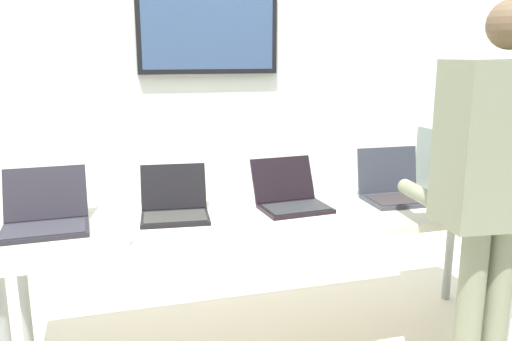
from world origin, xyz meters
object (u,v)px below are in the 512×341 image
at_px(laptop_station_2, 291,197).
at_px(person, 495,173).
at_px(laptop_station_0, 45,215).
at_px(workbench, 276,223).
at_px(laptop_station_3, 395,188).
at_px(coffee_mug, 119,236).
at_px(equipment_box, 457,160).
at_px(laptop_station_1, 175,206).

height_order(laptop_station_2, person, person).
height_order(laptop_station_0, person, person).
bearing_deg(workbench, person, -41.15).
relative_size(laptop_station_0, laptop_station_3, 1.09).
distance_m(laptop_station_2, person, 0.95).
xyz_separation_m(workbench, coffee_mug, (-0.75, -0.25, 0.09)).
bearing_deg(equipment_box, coffee_mug, -168.88).
bearing_deg(laptop_station_1, laptop_station_0, -179.43).
height_order(person, coffee_mug, person).
distance_m(laptop_station_0, laptop_station_1, 0.57).
height_order(equipment_box, laptop_station_1, equipment_box).
bearing_deg(person, laptop_station_1, 149.37).
xyz_separation_m(laptop_station_0, laptop_station_1, (0.57, 0.01, -0.00)).
distance_m(equipment_box, laptop_station_1, 1.58).
bearing_deg(person, laptop_station_2, 131.46).
height_order(workbench, laptop_station_3, laptop_station_3).
xyz_separation_m(laptop_station_2, person, (0.61, -0.69, 0.24)).
bearing_deg(laptop_station_0, coffee_mug, -47.18).
xyz_separation_m(laptop_station_1, laptop_station_2, (0.58, -0.01, 0.00)).
relative_size(laptop_station_0, laptop_station_2, 1.08).
xyz_separation_m(equipment_box, laptop_station_3, (-0.41, -0.05, -0.12)).
bearing_deg(person, laptop_station_3, 92.74).
relative_size(equipment_box, laptop_station_2, 1.01).
relative_size(laptop_station_2, coffee_mug, 4.13).
distance_m(equipment_box, coffee_mug, 1.88).
bearing_deg(laptop_station_2, person, -48.54).
xyz_separation_m(workbench, person, (0.71, -0.62, 0.34)).
relative_size(equipment_box, coffee_mug, 4.17).
height_order(equipment_box, person, person).
bearing_deg(person, equipment_box, 62.63).
relative_size(equipment_box, laptop_station_1, 1.03).
bearing_deg(laptop_station_0, equipment_box, 0.87).
xyz_separation_m(workbench, laptop_station_2, (0.10, 0.07, 0.11)).
distance_m(workbench, laptop_station_2, 0.16).
bearing_deg(laptop_station_3, coffee_mug, -167.83).
xyz_separation_m(laptop_station_0, laptop_station_2, (1.15, -0.01, -0.00)).
xyz_separation_m(equipment_box, laptop_station_1, (-1.57, -0.03, -0.12)).
distance_m(person, coffee_mug, 1.52).
bearing_deg(equipment_box, laptop_station_1, -179.02).
relative_size(equipment_box, person, 0.21).
bearing_deg(laptop_station_1, coffee_mug, -128.55).
xyz_separation_m(equipment_box, laptop_station_0, (-2.14, -0.03, -0.12)).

